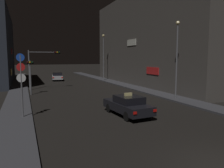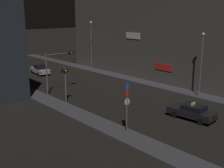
% 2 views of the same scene
% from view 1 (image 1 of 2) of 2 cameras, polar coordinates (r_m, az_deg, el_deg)
% --- Properties ---
extents(sidewalk_left, '(2.19, 58.75, 0.16)m').
position_cam_1_polar(sidewalk_left, '(33.39, -22.49, -0.81)').
color(sidewalk_left, '#424247').
rests_on(sidewalk_left, ground_plane).
extents(sidewalk_right, '(2.19, 58.75, 0.16)m').
position_cam_1_polar(sidewalk_right, '(36.20, 1.38, 0.22)').
color(sidewalk_right, '#424247').
rests_on(sidewalk_right, ground_plane).
extents(building_facade_right, '(9.80, 29.93, 13.87)m').
position_cam_1_polar(building_facade_right, '(36.44, 12.01, 10.92)').
color(building_facade_right, '#514C47').
rests_on(building_facade_right, ground_plane).
extents(taxi, '(2.16, 4.58, 1.62)m').
position_cam_1_polar(taxi, '(16.08, 4.00, -5.36)').
color(taxi, black).
rests_on(taxi, ground_plane).
extents(far_car, '(2.28, 4.62, 1.42)m').
position_cam_1_polar(far_car, '(42.60, -13.68, 1.86)').
color(far_car, '#B7B7BC').
rests_on(far_car, ground_plane).
extents(traffic_light_overhead, '(4.03, 0.42, 5.09)m').
position_cam_1_polar(traffic_light_overhead, '(30.62, -17.43, 5.56)').
color(traffic_light_overhead, slate).
rests_on(traffic_light_overhead, ground_plane).
extents(traffic_light_left_kerb, '(0.80, 0.42, 3.86)m').
position_cam_1_polar(traffic_light_left_kerb, '(26.43, -20.03, 3.33)').
color(traffic_light_left_kerb, slate).
rests_on(traffic_light_left_kerb, ground_plane).
extents(sign_pole_left, '(0.57, 0.10, 4.20)m').
position_cam_1_polar(sign_pole_left, '(15.90, -22.02, 1.10)').
color(sign_pole_left, slate).
rests_on(sign_pole_left, sidewalk_left).
extents(street_lamp_near_block, '(0.39, 0.39, 7.39)m').
position_cam_1_polar(street_lamp_near_block, '(22.52, 16.13, 7.58)').
color(street_lamp_near_block, slate).
rests_on(street_lamp_near_block, sidewalk_right).
extents(street_lamp_far_block, '(0.46, 0.46, 8.16)m').
position_cam_1_polar(street_lamp_far_block, '(40.90, -2.19, 8.32)').
color(street_lamp_far_block, slate).
rests_on(street_lamp_far_block, sidewalk_right).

